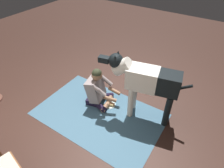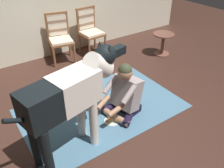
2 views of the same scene
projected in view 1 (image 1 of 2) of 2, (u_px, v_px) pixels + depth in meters
ground_plane at (104, 105)px, 4.01m from camera, size 12.81×12.81×0.00m
area_rug at (99, 114)px, 3.81m from camera, size 2.42×1.53×0.01m
person_sitting_on_floor at (98, 90)px, 3.87m from camera, size 0.72×0.57×0.83m
large_dog at (145, 81)px, 3.32m from camera, size 1.60×0.54×1.26m
hot_dog_on_plate at (110, 104)px, 4.00m from camera, size 0.23×0.23×0.06m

